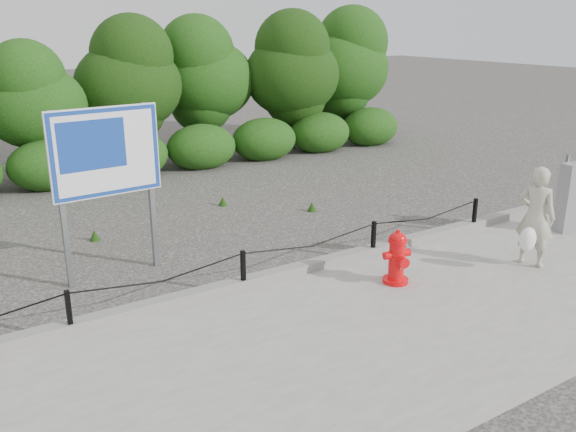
# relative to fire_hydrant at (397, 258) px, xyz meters

# --- Properties ---
(ground) EXTENTS (90.00, 90.00, 0.00)m
(ground) POSITION_rel_fire_hydrant_xyz_m (-2.05, 1.06, -0.48)
(ground) COLOR #2D2B28
(ground) RESTS_ON ground
(sidewalk) EXTENTS (14.00, 4.00, 0.08)m
(sidewalk) POSITION_rel_fire_hydrant_xyz_m (-2.05, -0.94, -0.44)
(sidewalk) COLOR gray
(sidewalk) RESTS_ON ground
(curb) EXTENTS (14.00, 0.22, 0.14)m
(curb) POSITION_rel_fire_hydrant_xyz_m (-2.05, 1.11, -0.33)
(curb) COLOR slate
(curb) RESTS_ON sidewalk
(chain_barrier) EXTENTS (10.06, 0.06, 0.60)m
(chain_barrier) POSITION_rel_fire_hydrant_xyz_m (-2.05, 1.06, -0.02)
(chain_barrier) COLOR black
(chain_barrier) RESTS_ON sidewalk
(treeline) EXTENTS (20.46, 3.46, 4.32)m
(treeline) POSITION_rel_fire_hydrant_xyz_m (-1.57, 10.01, 1.91)
(treeline) COLOR black
(treeline) RESTS_ON ground
(fire_hydrant) EXTENTS (0.46, 0.48, 0.84)m
(fire_hydrant) POSITION_rel_fire_hydrant_xyz_m (0.00, 0.00, 0.00)
(fire_hydrant) COLOR red
(fire_hydrant) RESTS_ON sidewalk
(pedestrian) EXTENTS (0.78, 0.70, 1.64)m
(pedestrian) POSITION_rel_fire_hydrant_xyz_m (2.31, -0.66, 0.40)
(pedestrian) COLOR #ABA893
(pedestrian) RESTS_ON sidewalk
(utility_cabinet) EXTENTS (0.54, 0.39, 1.44)m
(utility_cabinet) POSITION_rel_fire_hydrant_xyz_m (4.35, 0.02, 0.25)
(utility_cabinet) COLOR gray
(utility_cabinet) RESTS_ON sidewalk
(advertising_sign) EXTENTS (1.68, 0.23, 2.68)m
(advertising_sign) POSITION_rel_fire_hydrant_xyz_m (-3.44, 2.72, 1.41)
(advertising_sign) COLOR slate
(advertising_sign) RESTS_ON ground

